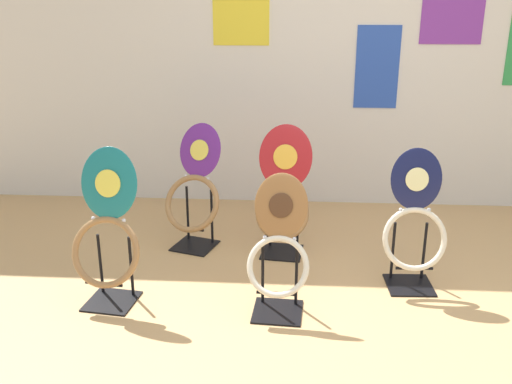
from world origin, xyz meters
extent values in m
plane|color=tan|center=(0.00, 0.00, 0.00)|extent=(14.00, 14.00, 0.00)
cube|color=silver|center=(0.00, 2.26, 1.30)|extent=(8.00, 0.06, 2.60)
cube|color=#284CAD|center=(0.14, 2.23, 1.17)|extent=(0.35, 0.01, 0.66)
cube|color=yellow|center=(-0.95, 2.23, 1.66)|extent=(0.45, 0.01, 0.66)
cube|color=purple|center=(0.69, 2.23, 1.64)|extent=(0.48, 0.01, 0.59)
cube|color=black|center=(-1.21, 1.24, 0.01)|extent=(0.35, 0.35, 0.01)
cylinder|color=black|center=(-1.28, 1.36, 0.21)|extent=(0.02, 0.02, 0.41)
cylinder|color=black|center=(-1.09, 1.30, 0.21)|extent=(0.02, 0.02, 0.41)
cylinder|color=black|center=(-1.24, 1.17, 0.17)|extent=(0.22, 0.08, 0.02)
torus|color=#9E7042|center=(-1.22, 1.22, 0.34)|extent=(0.47, 0.35, 0.38)
ellipsoid|color=#60237F|center=(-1.17, 1.37, 0.69)|extent=(0.35, 0.24, 0.37)
ellipsoid|color=#E5CC4C|center=(-1.18, 1.36, 0.69)|extent=(0.15, 0.09, 0.14)
sphere|color=silver|center=(-1.28, 1.34, 0.50)|extent=(0.02, 0.02, 0.02)
sphere|color=silver|center=(-1.11, 1.28, 0.50)|extent=(0.02, 0.02, 0.02)
cube|color=black|center=(-0.58, 1.18, 0.01)|extent=(0.31, 0.31, 0.01)
cylinder|color=black|center=(-0.67, 1.28, 0.19)|extent=(0.02, 0.02, 0.36)
cylinder|color=black|center=(-0.47, 1.26, 0.19)|extent=(0.02, 0.02, 0.36)
cylinder|color=black|center=(-0.59, 1.10, 0.15)|extent=(0.22, 0.04, 0.02)
torus|color=#9E7042|center=(-0.58, 1.16, 0.31)|extent=(0.39, 0.24, 0.35)
ellipsoid|color=#AD1E23|center=(-0.57, 1.30, 0.67)|extent=(0.38, 0.19, 0.44)
ellipsoid|color=yellow|center=(-0.57, 1.28, 0.67)|extent=(0.17, 0.07, 0.17)
sphere|color=silver|center=(-0.68, 1.24, 0.45)|extent=(0.02, 0.02, 0.02)
sphere|color=silver|center=(-0.48, 1.22, 0.45)|extent=(0.02, 0.02, 0.02)
cube|color=black|center=(-1.58, 0.43, 0.01)|extent=(0.31, 0.31, 0.01)
cylinder|color=black|center=(-1.66, 0.54, 0.20)|extent=(0.02, 0.02, 0.38)
cylinder|color=black|center=(-1.47, 0.51, 0.20)|extent=(0.02, 0.02, 0.38)
cylinder|color=black|center=(-1.59, 0.36, 0.16)|extent=(0.22, 0.05, 0.02)
torus|color=#9E7042|center=(-1.58, 0.41, 0.34)|extent=(0.43, 0.25, 0.39)
ellipsoid|color=#197075|center=(-1.56, 0.53, 0.71)|extent=(0.36, 0.16, 0.41)
ellipsoid|color=#EADB4C|center=(-1.56, 0.52, 0.72)|extent=(0.16, 0.06, 0.16)
sphere|color=silver|center=(-1.66, 0.50, 0.51)|extent=(0.02, 0.02, 0.02)
sphere|color=silver|center=(-1.47, 0.47, 0.51)|extent=(0.02, 0.02, 0.02)
cube|color=black|center=(0.23, 0.75, 0.01)|extent=(0.29, 0.29, 0.01)
cylinder|color=black|center=(0.12, 0.84, 0.20)|extent=(0.02, 0.02, 0.38)
cylinder|color=black|center=(0.32, 0.84, 0.20)|extent=(0.02, 0.02, 0.38)
cylinder|color=black|center=(0.23, 0.67, 0.16)|extent=(0.22, 0.03, 0.02)
torus|color=beige|center=(0.23, 0.73, 0.33)|extent=(0.40, 0.18, 0.38)
ellipsoid|color=#141942|center=(0.22, 0.82, 0.68)|extent=(0.31, 0.10, 0.37)
ellipsoid|color=beige|center=(0.22, 0.80, 0.69)|extent=(0.14, 0.04, 0.14)
sphere|color=silver|center=(0.14, 0.78, 0.50)|extent=(0.02, 0.02, 0.02)
sphere|color=silver|center=(0.31, 0.79, 0.50)|extent=(0.02, 0.02, 0.02)
cube|color=black|center=(-0.59, 0.38, 0.01)|extent=(0.30, 0.30, 0.01)
cylinder|color=black|center=(-0.68, 0.48, 0.21)|extent=(0.02, 0.02, 0.39)
cylinder|color=black|center=(-0.48, 0.47, 0.21)|extent=(0.02, 0.02, 0.39)
cylinder|color=black|center=(-0.59, 0.31, 0.17)|extent=(0.22, 0.03, 0.02)
torus|color=beige|center=(-0.59, 0.36, 0.30)|extent=(0.36, 0.24, 0.31)
ellipsoid|color=#936033|center=(-0.58, 0.51, 0.61)|extent=(0.31, 0.18, 0.35)
ellipsoid|color=#4C2D19|center=(-0.58, 0.50, 0.62)|extent=(0.14, 0.07, 0.13)
sphere|color=silver|center=(-0.67, 0.45, 0.44)|extent=(0.02, 0.02, 0.02)
sphere|color=silver|center=(-0.50, 0.44, 0.44)|extent=(0.02, 0.02, 0.02)
camera|label=1|loc=(-0.52, -2.48, 1.75)|focal=40.00mm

